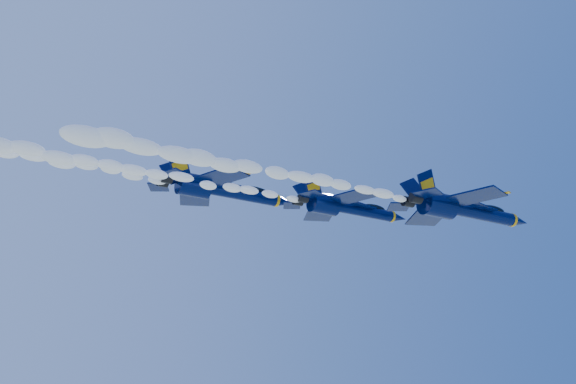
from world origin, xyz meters
TOP-DOWN VIEW (x-y plane):
  - jet_lead at (17.40, -14.63)m, footprint 19.34×15.86m
  - smoke_trail_jet_lead at (-10.51, -14.63)m, footprint 39.30×2.00m
  - jet_second at (7.56, -4.09)m, footprint 16.94×13.90m
  - smoke_trail_jet_second at (-19.33, -4.09)m, footprint 39.30×1.75m
  - jet_third at (-6.92, 2.79)m, footprint 18.89×15.49m

SIDE VIEW (x-z plane):
  - smoke_trail_jet_lead at x=-10.51m, z-range 148.49..150.29m
  - jet_lead at x=17.40m, z-range 146.19..153.37m
  - smoke_trail_jet_second at x=-19.33m, z-range 150.39..151.96m
  - jet_second at x=7.56m, z-range 148.40..154.70m
  - jet_third at x=-6.92m, z-range 150.07..157.08m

